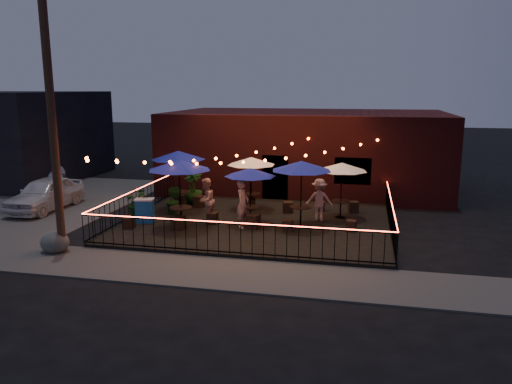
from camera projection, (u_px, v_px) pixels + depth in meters
ground at (245, 240)px, 17.43m from camera, size 110.00×110.00×0.00m
patio at (257, 223)px, 19.32m from camera, size 10.00×8.00×0.15m
sidewalk at (218, 273)px, 14.31m from camera, size 18.00×2.50×0.05m
parking_lot at (20, 199)px, 23.74m from camera, size 11.00×12.00×0.02m
brick_building at (307, 150)px, 26.36m from camera, size 14.00×8.00×4.00m
utility_pole at (53, 129)px, 15.24m from camera, size 0.26×0.26×8.00m
fence_front at (230, 239)px, 15.38m from camera, size 10.00×0.04×1.04m
fence_left at (137, 202)px, 20.24m from camera, size 0.04×8.00×1.04m
fence_right at (391, 215)px, 18.17m from camera, size 0.04×8.00×1.04m
festoon_lights at (229, 161)px, 18.74m from camera, size 10.02×8.72×1.32m
cafe_table_0 at (179, 166)px, 17.94m from camera, size 2.32×2.32×2.54m
cafe_table_1 at (178, 156)px, 20.73m from camera, size 2.88×2.88×2.51m
cafe_table_2 at (250, 173)px, 18.56m from camera, size 2.43×2.43×2.15m
cafe_table_3 at (251, 162)px, 20.82m from camera, size 2.62×2.62×2.24m
cafe_table_4 at (302, 167)px, 18.13m from camera, size 2.67×2.67×2.47m
cafe_table_5 at (342, 168)px, 19.49m from camera, size 2.44×2.44×2.21m
bistro_chair_0 at (129, 223)px, 18.32m from camera, size 0.35×0.35×0.41m
bistro_chair_1 at (178, 223)px, 18.20m from camera, size 0.52×0.52×0.48m
bistro_chair_2 at (180, 201)px, 21.73m from camera, size 0.49×0.49×0.50m
bistro_chair_3 at (199, 202)px, 21.60m from camera, size 0.52×0.52×0.48m
bistro_chair_4 at (213, 218)px, 18.94m from camera, size 0.38×0.38×0.43m
bistro_chair_5 at (253, 221)px, 18.34m from camera, size 0.52×0.52×0.51m
bistro_chair_6 at (250, 203)px, 21.30m from camera, size 0.46×0.46×0.46m
bistro_chair_7 at (288, 207)px, 20.62m from camera, size 0.48×0.48×0.45m
bistro_chair_8 at (288, 225)px, 18.01m from camera, size 0.35×0.35×0.40m
bistro_chair_9 at (351, 226)px, 17.96m from camera, size 0.39×0.39×0.40m
bistro_chair_10 at (321, 206)px, 20.94m from camera, size 0.36×0.36×0.40m
bistro_chair_11 at (353, 207)px, 20.66m from camera, size 0.47×0.47×0.46m
patron_a at (243, 204)px, 18.35m from camera, size 0.51×0.70×1.79m
patron_b at (206, 200)px, 19.07m from camera, size 0.77×0.93×1.71m
patron_c at (319, 200)px, 19.28m from camera, size 1.08×0.64×1.65m
potted_shrub_a at (139, 203)px, 19.59m from camera, size 1.30×1.17×1.29m
potted_shrub_b at (174, 200)px, 20.31m from camera, size 0.71×0.60×1.20m
potted_shrub_c at (193, 188)px, 22.01m from camera, size 1.00×1.00×1.46m
cooler at (145, 210)px, 19.09m from camera, size 0.80×0.65×0.93m
boulder at (55, 242)px, 16.01m from camera, size 1.16×1.09×0.72m
car_white at (45, 194)px, 21.65m from camera, size 1.70×4.18×1.42m
car_silver at (40, 169)px, 27.76m from camera, size 4.68×4.56×1.60m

